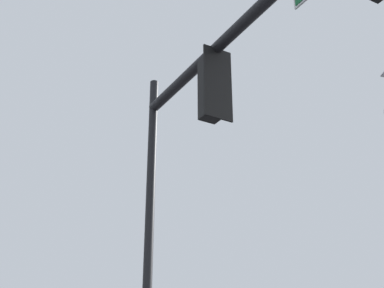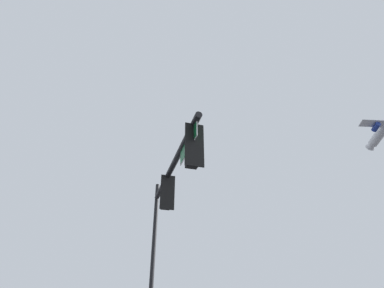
% 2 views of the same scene
% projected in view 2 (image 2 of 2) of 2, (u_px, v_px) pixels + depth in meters
% --- Properties ---
extents(signal_pole_near, '(6.32, 0.73, 7.19)m').
position_uv_depth(signal_pole_near, '(169.00, 198.00, 10.22)').
color(signal_pole_near, black).
rests_on(signal_pole_near, ground_plane).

